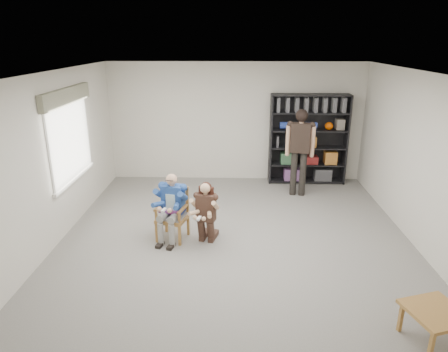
# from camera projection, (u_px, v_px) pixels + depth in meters

# --- Properties ---
(room_shell) EXTENTS (6.00, 7.00, 2.80)m
(room_shell) POSITION_uv_depth(u_px,v_px,m) (236.00, 167.00, 6.17)
(room_shell) COLOR silver
(room_shell) RESTS_ON ground
(floor) EXTENTS (6.00, 7.00, 0.01)m
(floor) POSITION_uv_depth(u_px,v_px,m) (235.00, 248.00, 6.62)
(floor) COLOR slate
(floor) RESTS_ON ground
(window_left) EXTENTS (0.16, 2.00, 1.75)m
(window_left) POSITION_uv_depth(u_px,v_px,m) (71.00, 137.00, 7.11)
(window_left) COLOR white
(window_left) RESTS_ON room_shell
(armchair) EXTENTS (0.64, 0.62, 0.91)m
(armchair) POSITION_uv_depth(u_px,v_px,m) (172.00, 214.00, 6.78)
(armchair) COLOR #AD6F36
(armchair) RESTS_ON floor
(seated_man) EXTENTS (0.67, 0.81, 1.18)m
(seated_man) POSITION_uv_depth(u_px,v_px,m) (172.00, 207.00, 6.74)
(seated_man) COLOR navy
(seated_man) RESTS_ON floor
(kneeling_woman) EXTENTS (0.62, 0.82, 1.08)m
(kneeling_woman) POSITION_uv_depth(u_px,v_px,m) (206.00, 213.00, 6.63)
(kneeling_woman) COLOR #352418
(kneeling_woman) RESTS_ON floor
(bookshelf) EXTENTS (1.80, 0.38, 2.10)m
(bookshelf) POSITION_uv_depth(u_px,v_px,m) (308.00, 139.00, 9.34)
(bookshelf) COLOR black
(bookshelf) RESTS_ON floor
(standing_man) EXTENTS (0.63, 0.42, 1.89)m
(standing_man) POSITION_uv_depth(u_px,v_px,m) (299.00, 154.00, 8.57)
(standing_man) COLOR black
(standing_man) RESTS_ON floor
(side_table) EXTENTS (0.75, 0.75, 0.42)m
(side_table) POSITION_uv_depth(u_px,v_px,m) (433.00, 326.00, 4.52)
(side_table) COLOR #AD6F36
(side_table) RESTS_ON floor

